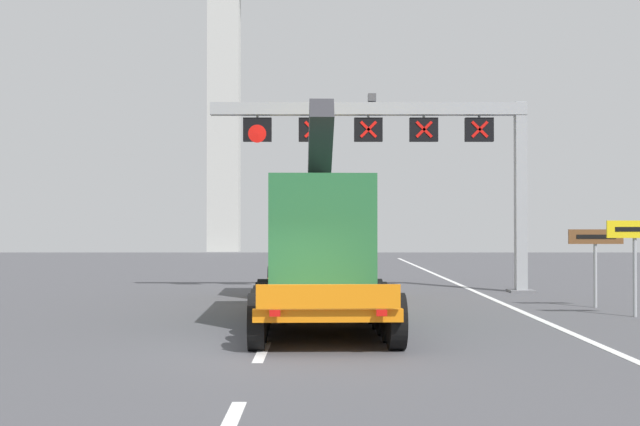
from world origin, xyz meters
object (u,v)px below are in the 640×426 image
Objects in this scene: heavy_haul_truck_orange at (317,240)px; tourist_info_sign_brown at (596,248)px; exit_sign_yellow at (636,244)px; overhead_lane_gantry at (408,138)px; bridge_pylon_distant at (225,32)px.

heavy_haul_truck_orange is 6.20× the size of tourist_info_sign_brown.
overhead_lane_gantry is at bearing 122.30° from exit_sign_yellow.
exit_sign_yellow is at bearing -57.70° from overhead_lane_gantry.
tourist_info_sign_brown is (4.87, -5.66, -3.78)m from overhead_lane_gantry.
tourist_info_sign_brown is (-0.24, 2.43, -0.17)m from exit_sign_yellow.
heavy_haul_truck_orange is 8.52m from exit_sign_yellow.
bridge_pylon_distant reaches higher than exit_sign_yellow.
tourist_info_sign_brown is 56.06m from bridge_pylon_distant.
overhead_lane_gantry reaches higher than exit_sign_yellow.
overhead_lane_gantry is at bearing 130.76° from tourist_info_sign_brown.
heavy_haul_truck_orange reaches higher than tourist_info_sign_brown.
bridge_pylon_distant is (-16.61, 50.46, 17.88)m from tourist_info_sign_brown.
bridge_pylon_distant is (-8.48, 51.30, 17.64)m from heavy_haul_truck_orange.
bridge_pylon_distant is at bearing 108.22° from tourist_info_sign_brown.
heavy_haul_truck_orange is at bearing 169.20° from exit_sign_yellow.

